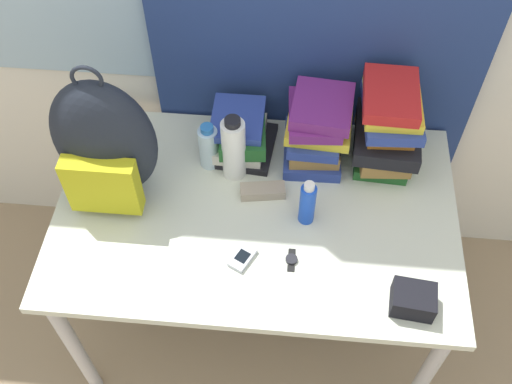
% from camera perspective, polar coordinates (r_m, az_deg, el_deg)
% --- Properties ---
extents(curtain_blue, '(1.13, 0.04, 2.50)m').
position_cam_1_polar(curtain_blue, '(1.96, 6.31, 17.10)').
color(curtain_blue, navy).
rests_on(curtain_blue, ground_plane).
extents(desk, '(1.33, 0.84, 0.77)m').
position_cam_1_polar(desk, '(2.05, -0.00, -3.12)').
color(desk, beige).
rests_on(desk, ground_plane).
extents(backpack, '(0.33, 0.23, 0.53)m').
position_cam_1_polar(backpack, '(1.92, -14.22, 4.43)').
color(backpack, '#1E232D').
rests_on(backpack, desk).
extents(book_stack_left, '(0.24, 0.28, 0.16)m').
position_cam_1_polar(book_stack_left, '(2.10, -1.41, 5.64)').
color(book_stack_left, black).
rests_on(book_stack_left, desk).
extents(book_stack_center, '(0.23, 0.27, 0.25)m').
position_cam_1_polar(book_stack_center, '(2.06, 5.72, 5.94)').
color(book_stack_center, navy).
rests_on(book_stack_center, desk).
extents(book_stack_right, '(0.23, 0.29, 0.32)m').
position_cam_1_polar(book_stack_right, '(2.06, 12.40, 6.14)').
color(book_stack_right, '#1E5623').
rests_on(book_stack_right, desk).
extents(water_bottle, '(0.07, 0.07, 0.19)m').
position_cam_1_polar(water_bottle, '(2.05, -4.53, 4.33)').
color(water_bottle, silver).
rests_on(water_bottle, desk).
extents(sports_bottle, '(0.08, 0.08, 0.26)m').
position_cam_1_polar(sports_bottle, '(1.99, -2.14, 4.15)').
color(sports_bottle, white).
rests_on(sports_bottle, desk).
extents(sunscreen_bottle, '(0.05, 0.05, 0.18)m').
position_cam_1_polar(sunscreen_bottle, '(1.90, 4.92, -1.08)').
color(sunscreen_bottle, blue).
rests_on(sunscreen_bottle, desk).
extents(cell_phone, '(0.09, 0.11, 0.02)m').
position_cam_1_polar(cell_phone, '(1.87, -1.29, -6.27)').
color(cell_phone, '#B7BCC6').
rests_on(cell_phone, desk).
extents(sunglasses_case, '(0.16, 0.08, 0.04)m').
position_cam_1_polar(sunglasses_case, '(2.01, 0.64, 0.10)').
color(sunglasses_case, gray).
rests_on(sunglasses_case, desk).
extents(camera_pouch, '(0.14, 0.11, 0.08)m').
position_cam_1_polar(camera_pouch, '(1.83, 14.74, -9.89)').
color(camera_pouch, black).
rests_on(camera_pouch, desk).
extents(wristwatch, '(0.04, 0.08, 0.01)m').
position_cam_1_polar(wristwatch, '(1.88, 3.39, -6.45)').
color(wristwatch, black).
rests_on(wristwatch, desk).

